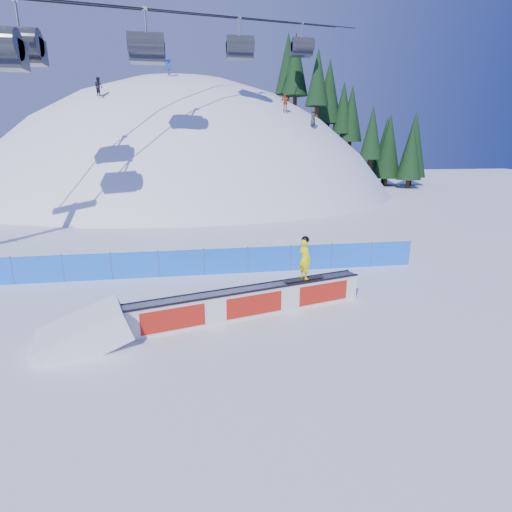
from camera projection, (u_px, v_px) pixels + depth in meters
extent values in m
plane|color=white|center=(180.00, 317.00, 13.71)|extent=(160.00, 160.00, 0.00)
sphere|color=white|center=(192.00, 313.00, 58.46)|extent=(64.00, 64.00, 64.00)
cylinder|color=black|center=(309.00, 107.00, 48.58)|extent=(0.50, 0.50, 1.40)
cone|color=black|center=(310.00, 72.00, 47.56)|extent=(2.85, 2.85, 6.47)
cylinder|color=black|center=(312.00, 116.00, 53.73)|extent=(0.50, 0.50, 1.40)
cone|color=black|center=(313.00, 84.00, 52.69)|extent=(2.93, 2.93, 6.66)
cylinder|color=black|center=(303.00, 111.00, 54.42)|extent=(0.50, 0.50, 1.40)
cone|color=black|center=(304.00, 79.00, 53.33)|extent=(3.07, 3.07, 6.98)
cylinder|color=black|center=(330.00, 121.00, 48.59)|extent=(0.50, 0.50, 1.40)
cone|color=black|center=(332.00, 89.00, 47.62)|extent=(2.67, 2.67, 6.06)
cylinder|color=black|center=(352.00, 142.00, 50.73)|extent=(0.50, 0.50, 1.40)
cone|color=black|center=(355.00, 106.00, 49.56)|extent=(3.32, 3.32, 7.54)
cylinder|color=black|center=(358.00, 148.00, 50.60)|extent=(0.50, 0.50, 1.40)
cone|color=black|center=(361.00, 102.00, 49.17)|extent=(4.19, 4.19, 9.53)
cylinder|color=black|center=(362.00, 163.00, 55.65)|extent=(0.50, 0.50, 1.40)
cone|color=black|center=(364.00, 134.00, 54.61)|extent=(2.90, 2.90, 6.58)
cylinder|color=black|center=(360.00, 165.00, 56.84)|extent=(0.50, 0.50, 1.40)
cone|color=black|center=(362.00, 130.00, 55.58)|extent=(3.64, 3.64, 8.27)
cylinder|color=black|center=(385.00, 185.00, 53.36)|extent=(0.50, 0.50, 1.40)
cone|color=black|center=(388.00, 152.00, 52.21)|extent=(3.24, 3.24, 7.37)
cylinder|color=black|center=(384.00, 182.00, 58.16)|extent=(0.50, 0.50, 1.40)
cone|color=black|center=(387.00, 153.00, 57.09)|extent=(3.00, 3.00, 6.83)
cylinder|color=black|center=(421.00, 184.00, 55.29)|extent=(0.50, 0.50, 1.40)
cone|color=black|center=(425.00, 155.00, 54.26)|extent=(2.86, 2.86, 6.51)
cylinder|color=black|center=(411.00, 183.00, 56.45)|extent=(0.50, 0.50, 1.40)
cone|color=black|center=(414.00, 152.00, 55.32)|extent=(3.20, 3.20, 7.27)
cube|color=blue|center=(181.00, 263.00, 17.83)|extent=(22.00, 0.03, 1.20)
cylinder|color=#3E4C70|center=(12.00, 270.00, 16.73)|extent=(0.05, 0.05, 1.30)
cylinder|color=#3E4C70|center=(63.00, 268.00, 17.04)|extent=(0.05, 0.05, 1.30)
cylinder|color=#3E4C70|center=(111.00, 265.00, 17.35)|extent=(0.05, 0.05, 1.30)
cylinder|color=#3E4C70|center=(159.00, 263.00, 17.66)|extent=(0.05, 0.05, 1.30)
cylinder|color=#3E4C70|center=(204.00, 261.00, 17.97)|extent=(0.05, 0.05, 1.30)
cylinder|color=#3E4C70|center=(248.00, 259.00, 18.29)|extent=(0.05, 0.05, 1.30)
cylinder|color=#3E4C70|center=(290.00, 257.00, 18.60)|extent=(0.05, 0.05, 1.30)
cylinder|color=#3E4C70|center=(331.00, 255.00, 18.91)|extent=(0.05, 0.05, 1.30)
cylinder|color=#3E4C70|center=(371.00, 254.00, 19.22)|extent=(0.05, 0.05, 1.30)
cylinder|color=#3E4C70|center=(409.00, 252.00, 19.53)|extent=(0.05, 0.05, 1.30)
cylinder|color=#282A30|center=(146.00, 44.00, 27.15)|extent=(2.40, 1.50, 1.50)
cylinder|color=#282A30|center=(240.00, 44.00, 35.58)|extent=(2.40, 1.50, 1.50)
cylinder|color=#282A30|center=(303.00, 45.00, 44.84)|extent=(2.40, 1.50, 1.50)
cube|color=silver|center=(251.00, 302.00, 13.71)|extent=(8.36, 2.73, 0.96)
cube|color=#989AA6|center=(251.00, 289.00, 13.57)|extent=(8.28, 2.73, 0.04)
cube|color=black|center=(255.00, 291.00, 13.32)|extent=(8.23, 2.25, 0.06)
cube|color=black|center=(248.00, 286.00, 13.82)|extent=(8.23, 2.25, 0.06)
cube|color=red|center=(255.00, 305.00, 13.46)|extent=(7.82, 2.13, 0.72)
cube|color=red|center=(248.00, 300.00, 13.95)|extent=(7.82, 2.13, 0.72)
cube|color=black|center=(304.00, 279.00, 14.39)|extent=(1.55, 0.67, 0.03)
imported|color=#F6E703|center=(305.00, 259.00, 14.19)|extent=(0.54, 0.64, 1.48)
sphere|color=black|center=(305.00, 240.00, 14.00)|extent=(0.28, 0.28, 0.28)
imported|color=black|center=(99.00, 87.00, 36.86)|extent=(1.01, 1.01, 1.65)
imported|color=#BE391B|center=(285.00, 102.00, 39.40)|extent=(1.04, 0.65, 1.65)
imported|color=#1A389C|center=(168.00, 67.00, 41.80)|extent=(1.23, 1.04, 1.65)
imported|color=#2B2B2B|center=(313.00, 117.00, 40.07)|extent=(0.53, 0.81, 1.65)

